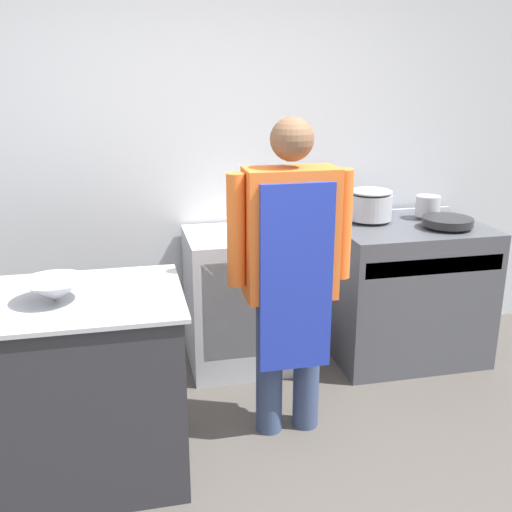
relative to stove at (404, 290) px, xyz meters
name	(u,v)px	position (x,y,z in m)	size (l,w,h in m)	color
wall_back	(210,152)	(-1.22, 0.45, 0.90)	(8.00, 0.05, 2.70)	silver
prep_counter	(36,391)	(-2.24, -0.85, 0.00)	(1.37, 0.74, 0.90)	#2D2D33
stove	(404,290)	(0.00, 0.00, 0.00)	(0.97, 0.75, 0.92)	#4C4F56
fridge_unit	(240,300)	(-1.10, 0.10, -0.01)	(0.66, 0.61, 0.88)	silver
person_cook	(290,263)	(-1.00, -0.72, 0.49)	(0.63, 0.24, 1.65)	#38476B
mixing_bowl	(55,290)	(-2.11, -0.89, 0.50)	(0.28, 0.28, 0.10)	#B2B5BC
stock_pot	(370,203)	(-0.22, 0.13, 0.57)	(0.28, 0.28, 0.21)	#B2B5BC
saute_pan	(447,221)	(0.19, -0.13, 0.49)	(0.32, 0.32, 0.05)	#262628
sauce_pot	(428,206)	(0.19, 0.13, 0.54)	(0.16, 0.16, 0.14)	#B2B5BC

